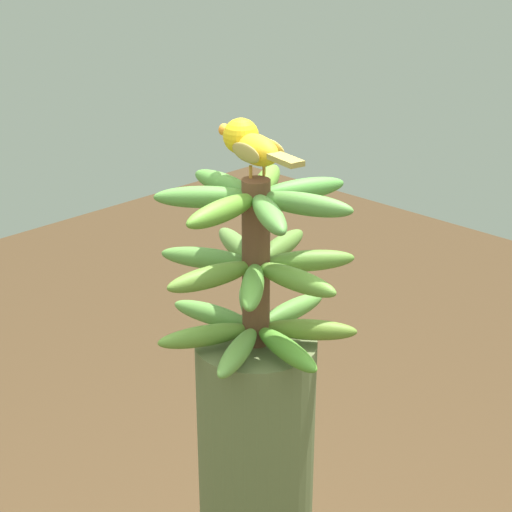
% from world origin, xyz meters
% --- Properties ---
extents(banana_bunch, '(0.32, 0.32, 0.27)m').
position_xyz_m(banana_bunch, '(0.00, 0.00, 1.53)').
color(banana_bunch, brown).
rests_on(banana_bunch, banana_tree).
extents(perched_bird, '(0.07, 0.19, 0.08)m').
position_xyz_m(perched_bird, '(0.01, 0.02, 1.71)').
color(perched_bird, '#C68933').
rests_on(perched_bird, banana_bunch).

